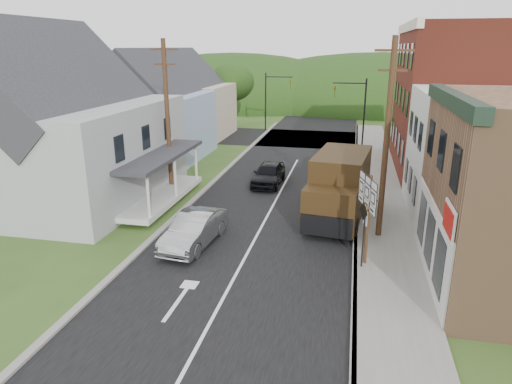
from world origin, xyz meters
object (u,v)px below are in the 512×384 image
Objects in this scene: delivery_van at (339,188)px; dark_sedan at (269,174)px; silver_sedan at (194,230)px; warning_sign at (364,226)px; route_sign_cluster at (367,207)px.

dark_sedan is at bearing 137.71° from delivery_van.
dark_sedan is 0.67× the size of delivery_van.
silver_sedan is 1.05× the size of dark_sedan.
delivery_van is (4.63, -5.43, 1.01)m from dark_sedan.
silver_sedan is at bearing -97.38° from dark_sedan.
delivery_van reaches higher than warning_sign.
dark_sedan is (1.51, 9.98, -0.01)m from silver_sedan.
dark_sedan is 12.18m from route_sign_cluster.
warning_sign is (7.29, -0.87, 1.15)m from silver_sedan.
route_sign_cluster is (7.40, -0.52, 1.81)m from silver_sedan.
warning_sign is at bearing -70.75° from delivery_van.
route_sign_cluster is at bearing 1.70° from silver_sedan.
silver_sedan is 10.10m from dark_sedan.
dark_sedan is 1.57× the size of warning_sign.
warning_sign reaches higher than dark_sedan.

